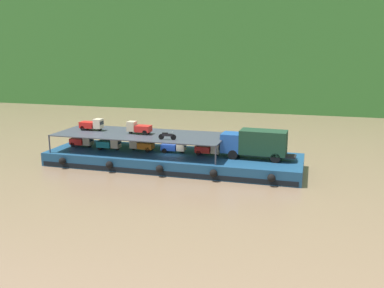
{
  "coord_description": "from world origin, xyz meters",
  "views": [
    {
      "loc": [
        14.68,
        -43.46,
        12.93
      ],
      "look_at": [
        2.27,
        0.0,
        2.7
      ],
      "focal_mm": 39.63,
      "sensor_mm": 36.0,
      "label": 1
    }
  ],
  "objects": [
    {
      "name": "cargo_rack",
      "position": [
        -3.8,
        0.0,
        3.44
      ],
      "size": [
        19.19,
        7.11,
        2.0
      ],
      "color": "#383D47",
      "rests_on": "cargo_barge"
    },
    {
      "name": "mini_truck_lower_fore",
      "position": [
        0.07,
        0.38,
        2.19
      ],
      "size": [
        2.77,
        1.25,
        1.38
      ],
      "color": "#1E47B7",
      "rests_on": "cargo_barge"
    },
    {
      "name": "ground_plane",
      "position": [
        0.0,
        0.0,
        0.0
      ],
      "size": [
        400.0,
        400.0,
        0.0
      ],
      "primitive_type": "plane",
      "color": "#7F664C"
    },
    {
      "name": "motorcycle_upper_port",
      "position": [
        0.15,
        -2.14,
        3.93
      ],
      "size": [
        1.9,
        0.55,
        0.87
      ],
      "color": "black",
      "rests_on": "cargo_rack"
    },
    {
      "name": "covered_lorry",
      "position": [
        9.21,
        0.15,
        3.19
      ],
      "size": [
        7.92,
        2.52,
        3.1
      ],
      "color": "#1E4C99",
      "rests_on": "cargo_barge"
    },
    {
      "name": "mini_truck_lower_mid",
      "position": [
        -3.79,
        0.21,
        2.19
      ],
      "size": [
        2.76,
        1.23,
        1.38
      ],
      "color": "orange",
      "rests_on": "cargo_barge"
    },
    {
      "name": "mini_truck_lower_aft",
      "position": [
        -7.56,
        -0.3,
        2.19
      ],
      "size": [
        2.74,
        1.2,
        1.38
      ],
      "color": "teal",
      "rests_on": "cargo_barge"
    },
    {
      "name": "cargo_barge",
      "position": [
        0.0,
        -0.04,
        0.75
      ],
      "size": [
        28.39,
        8.54,
        1.5
      ],
      "color": "navy",
      "rests_on": "ground"
    },
    {
      "name": "mini_truck_upper_mid",
      "position": [
        -3.97,
        -0.03,
        4.19
      ],
      "size": [
        2.76,
        1.23,
        1.38
      ],
      "color": "red",
      "rests_on": "cargo_rack"
    },
    {
      "name": "mini_truck_upper_stern",
      "position": [
        -10.11,
        0.47,
        4.19
      ],
      "size": [
        2.76,
        1.23,
        1.38
      ],
      "color": "red",
      "rests_on": "cargo_rack"
    },
    {
      "name": "mini_truck_lower_bow",
      "position": [
        4.05,
        0.34,
        2.19
      ],
      "size": [
        2.79,
        1.28,
        1.38
      ],
      "color": "red",
      "rests_on": "cargo_barge"
    },
    {
      "name": "mini_truck_lower_stern",
      "position": [
        -11.36,
        0.14,
        2.19
      ],
      "size": [
        2.78,
        1.28,
        1.38
      ],
      "color": "red",
      "rests_on": "cargo_barge"
    }
  ]
}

